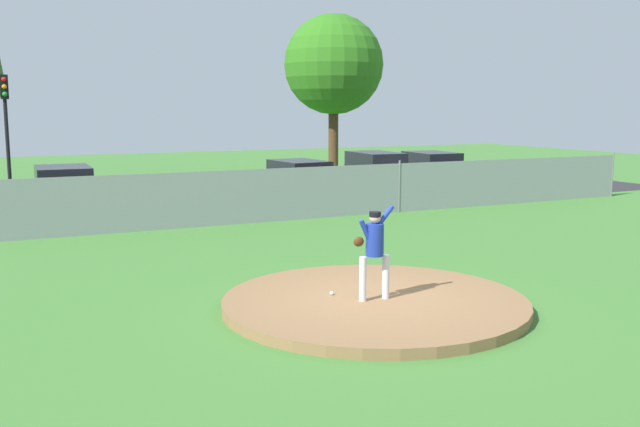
# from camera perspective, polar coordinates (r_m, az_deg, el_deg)

# --- Properties ---
(ground_plane) EXTENTS (80.00, 80.00, 0.00)m
(ground_plane) POSITION_cam_1_polar(r_m,az_deg,el_deg) (18.43, -5.06, -2.86)
(ground_plane) COLOR #427A33
(asphalt_strip) EXTENTS (44.00, 7.00, 0.01)m
(asphalt_strip) POSITION_cam_1_polar(r_m,az_deg,el_deg) (26.44, -11.62, 0.46)
(asphalt_strip) COLOR #2B2B2D
(asphalt_strip) RESTS_ON ground_plane
(pitchers_mound) EXTENTS (5.54, 5.54, 0.19)m
(pitchers_mound) POSITION_cam_1_polar(r_m,az_deg,el_deg) (13.12, 4.37, -7.12)
(pitchers_mound) COLOR olive
(pitchers_mound) RESTS_ON ground_plane
(pitcher_youth) EXTENTS (0.79, 0.32, 1.71)m
(pitcher_youth) POSITION_cam_1_polar(r_m,az_deg,el_deg) (12.75, 4.34, -2.57)
(pitcher_youth) COLOR silver
(pitcher_youth) RESTS_ON pitchers_mound
(baseball) EXTENTS (0.07, 0.07, 0.07)m
(baseball) POSITION_cam_1_polar(r_m,az_deg,el_deg) (13.24, 0.93, -6.37)
(baseball) COLOR white
(baseball) RESTS_ON pitchers_mound
(chainlink_fence) EXTENTS (34.02, 0.07, 1.79)m
(chainlink_fence) POSITION_cam_1_polar(r_m,az_deg,el_deg) (22.03, -8.79, 1.17)
(chainlink_fence) COLOR gray
(chainlink_fence) RESTS_ON ground_plane
(parked_car_burgundy) EXTENTS (2.12, 4.48, 1.57)m
(parked_car_burgundy) POSITION_cam_1_polar(r_m,az_deg,el_deg) (27.72, -1.66, 2.57)
(parked_car_burgundy) COLOR maroon
(parked_car_burgundy) RESTS_ON ground_plane
(parked_car_charcoal) EXTENTS (2.07, 4.58, 1.62)m
(parked_car_charcoal) POSITION_cam_1_polar(r_m,az_deg,el_deg) (25.85, -19.74, 1.69)
(parked_car_charcoal) COLOR #232328
(parked_car_charcoal) RESTS_ON ground_plane
(parked_car_silver) EXTENTS (1.91, 4.64, 1.81)m
(parked_car_silver) POSITION_cam_1_polar(r_m,az_deg,el_deg) (29.07, 4.43, 3.02)
(parked_car_silver) COLOR #B7BABF
(parked_car_silver) RESTS_ON ground_plane
(parked_car_navy) EXTENTS (2.01, 4.41, 1.71)m
(parked_car_navy) POSITION_cam_1_polar(r_m,az_deg,el_deg) (31.04, 8.86, 3.20)
(parked_car_navy) COLOR #161E4C
(parked_car_navy) RESTS_ON ground_plane
(traffic_cone_orange) EXTENTS (0.40, 0.40, 0.55)m
(traffic_cone_orange) POSITION_cam_1_polar(r_m,az_deg,el_deg) (29.23, -12.65, 1.70)
(traffic_cone_orange) COLOR orange
(traffic_cone_orange) RESTS_ON asphalt_strip
(traffic_light_near) EXTENTS (0.28, 0.46, 4.81)m
(traffic_light_near) POSITION_cam_1_polar(r_m,az_deg,el_deg) (29.50, -23.76, 7.14)
(traffic_light_near) COLOR black
(traffic_light_near) RESTS_ON ground_plane
(tree_leaning_west) EXTENTS (4.97, 4.97, 8.20)m
(tree_leaning_west) POSITION_cam_1_polar(r_m,az_deg,el_deg) (36.39, 1.09, 11.76)
(tree_leaning_west) COLOR #4C331E
(tree_leaning_west) RESTS_ON ground_plane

